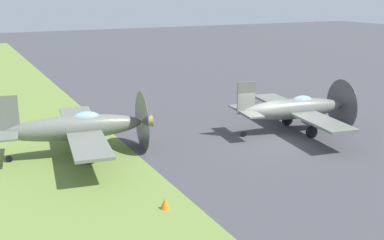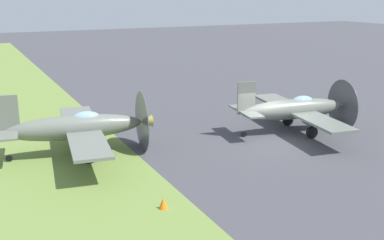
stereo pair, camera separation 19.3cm
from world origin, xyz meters
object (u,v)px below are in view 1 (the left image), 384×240
(airplane_wingman, at_px, (78,127))
(runway_marker_cone, at_px, (165,203))
(ground_crew_chief, at_px, (343,97))
(airplane_lead, at_px, (295,109))

(airplane_wingman, height_order, runway_marker_cone, airplane_wingman)
(airplane_wingman, height_order, ground_crew_chief, airplane_wingman)
(airplane_lead, bearing_deg, airplane_wingman, -88.63)
(airplane_wingman, bearing_deg, airplane_lead, 90.77)
(airplane_wingman, relative_size, runway_marker_cone, 21.82)
(airplane_wingman, distance_m, ground_crew_chief, 18.63)
(airplane_lead, height_order, runway_marker_cone, airplane_lead)
(airplane_lead, bearing_deg, runway_marker_cone, -52.18)
(ground_crew_chief, height_order, runway_marker_cone, ground_crew_chief)
(airplane_lead, relative_size, ground_crew_chief, 5.36)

